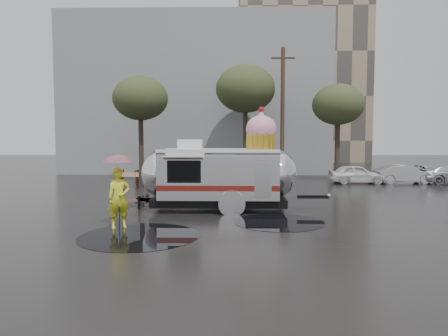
{
  "coord_description": "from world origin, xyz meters",
  "views": [
    {
      "loc": [
        -0.94,
        -13.47,
        2.79
      ],
      "look_at": [
        -1.26,
        2.35,
        1.67
      ],
      "focal_mm": 32.0,
      "sensor_mm": 36.0,
      "label": 1
    }
  ],
  "objects": [
    {
      "name": "utility_pole",
      "position": [
        2.5,
        14.0,
        4.62
      ],
      "size": [
        1.6,
        0.28,
        9.0
      ],
      "color": "#473323",
      "rests_on": "ground"
    },
    {
      "name": "person_left",
      "position": [
        -4.52,
        -1.04,
        0.96
      ],
      "size": [
        0.82,
        0.73,
        1.91
      ],
      "primitive_type": "imported",
      "rotation": [
        0.0,
        0.0,
        0.48
      ],
      "color": "yellow",
      "rests_on": "ground"
    },
    {
      "name": "grey_building",
      "position": [
        -4.0,
        24.0,
        6.5
      ],
      "size": [
        22.0,
        12.0,
        13.0
      ],
      "primitive_type": "cube",
      "color": "slate",
      "rests_on": "ground"
    },
    {
      "name": "puddles",
      "position": [
        -2.9,
        1.72,
        0.01
      ],
      "size": [
        8.49,
        11.26,
        0.01
      ],
      "color": "black",
      "rests_on": "ground"
    },
    {
      "name": "barricade_row",
      "position": [
        -5.55,
        9.96,
        0.52
      ],
      "size": [
        4.3,
        0.8,
        1.0
      ],
      "color": "#473323",
      "rests_on": "ground"
    },
    {
      "name": "tree_right",
      "position": [
        6.0,
        13.0,
        5.06
      ],
      "size": [
        3.36,
        3.36,
        6.42
      ],
      "color": "#382D26",
      "rests_on": "ground"
    },
    {
      "name": "parked_cars",
      "position": [
        11.78,
        12.0,
        0.72
      ],
      "size": [
        13.2,
        1.9,
        1.5
      ],
      "color": "silver",
      "rests_on": "ground"
    },
    {
      "name": "tree_mid",
      "position": [
        0.0,
        15.0,
        6.34
      ],
      "size": [
        4.2,
        4.2,
        8.03
      ],
      "color": "#382D26",
      "rests_on": "ground"
    },
    {
      "name": "ground",
      "position": [
        0.0,
        0.0,
        0.0
      ],
      "size": [
        120.0,
        120.0,
        0.0
      ],
      "primitive_type": "plane",
      "color": "black",
      "rests_on": "ground"
    },
    {
      "name": "airstream_trailer",
      "position": [
        -1.37,
        2.34,
        1.46
      ],
      "size": [
        7.74,
        2.93,
        4.17
      ],
      "rotation": [
        0.0,
        0.0,
        -0.0
      ],
      "color": "silver",
      "rests_on": "ground"
    },
    {
      "name": "umbrella_pink",
      "position": [
        -4.52,
        -1.04,
        1.95
      ],
      "size": [
        1.18,
        1.18,
        2.36
      ],
      "color": "pink",
      "rests_on": "ground"
    },
    {
      "name": "tree_left",
      "position": [
        -7.0,
        13.0,
        5.48
      ],
      "size": [
        3.64,
        3.64,
        6.95
      ],
      "color": "#382D26",
      "rests_on": "ground"
    }
  ]
}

